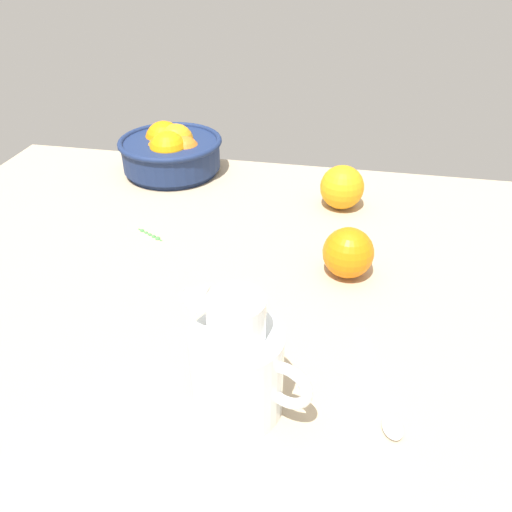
% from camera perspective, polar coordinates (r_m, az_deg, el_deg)
% --- Properties ---
extents(ground_plane, '(1.26, 0.96, 0.03)m').
position_cam_1_polar(ground_plane, '(0.76, -2.01, -5.02)').
color(ground_plane, tan).
extents(fruit_bowl, '(0.22, 0.22, 0.10)m').
position_cam_1_polar(fruit_bowl, '(1.12, -9.59, 11.63)').
color(fruit_bowl, navy).
rests_on(fruit_bowl, ground_plane).
extents(juice_pitcher, '(0.14, 0.10, 0.16)m').
position_cam_1_polar(juice_pitcher, '(0.56, -1.99, -12.93)').
color(juice_pitcher, white).
rests_on(juice_pitcher, ground_plane).
extents(loose_orange_0, '(0.08, 0.08, 0.08)m').
position_cam_1_polar(loose_orange_0, '(0.78, 10.38, 0.36)').
color(loose_orange_0, orange).
rests_on(loose_orange_0, ground_plane).
extents(loose_orange_1, '(0.08, 0.08, 0.08)m').
position_cam_1_polar(loose_orange_1, '(0.97, 9.70, 7.67)').
color(loose_orange_1, orange).
rests_on(loose_orange_1, ground_plane).
extents(spoon, '(0.06, 0.17, 0.01)m').
position_cam_1_polar(spoon, '(0.62, 14.10, -15.17)').
color(spoon, silver).
rests_on(spoon, ground_plane).
extents(herb_sprig_0, '(0.06, 0.03, 0.01)m').
position_cam_1_polar(herb_sprig_0, '(0.90, -11.77, 2.42)').
color(herb_sprig_0, '#458945').
rests_on(herb_sprig_0, ground_plane).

